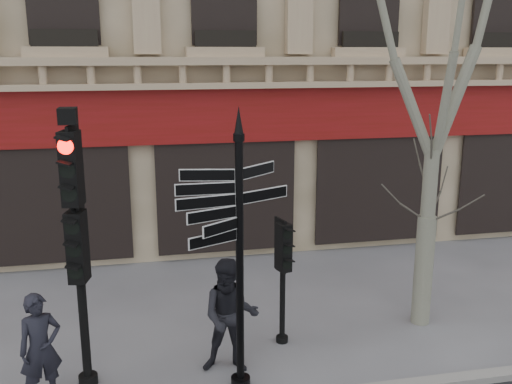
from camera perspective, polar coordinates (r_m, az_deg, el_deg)
ground at (r=10.11m, az=1.55°, el=-16.08°), size 80.00×80.00×0.00m
fingerpost at (r=8.14m, az=-1.68°, el=-1.39°), size 2.21×2.21×4.33m
traffic_signal_main at (r=8.67m, az=-17.59°, el=-2.43°), size 0.53×0.43×4.29m
traffic_signal_secondary at (r=9.91m, az=2.71°, el=-6.82°), size 0.43×0.35×2.22m
plane_tree at (r=10.55m, az=18.18°, el=16.88°), size 3.07×3.07×8.16m
pedestrian_a at (r=9.15m, az=-20.76°, el=-14.43°), size 0.72×0.61×1.69m
pedestrian_b at (r=9.30m, az=-2.58°, el=-12.30°), size 1.05×0.89×1.90m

